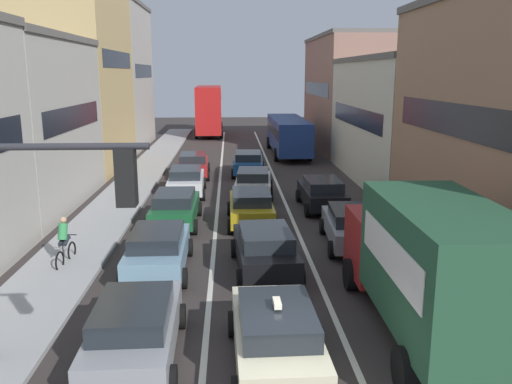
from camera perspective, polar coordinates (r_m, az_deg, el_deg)
The scene contains 22 objects.
sidewalk_left at distance 30.63m, azimuth -13.37°, elevation 0.35°, with size 2.60×64.00×0.14m, color #A4A4A4.
lane_stripe_left at distance 30.13m, azimuth -3.98°, elevation 0.33°, with size 0.16×60.00×0.01m, color silver.
lane_stripe_right at distance 30.25m, azimuth 2.48°, elevation 0.40°, with size 0.16×60.00×0.01m, color silver.
building_row_left at distance 35.39m, azimuth -21.19°, elevation 10.44°, with size 7.20×43.90×13.56m.
building_row_right at distance 33.52m, azimuth 16.46°, elevation 8.70°, with size 7.20×43.90×9.54m.
traffic_light_pole at distance 8.71m, azimuth -25.79°, elevation -6.02°, with size 3.58×0.38×5.50m.
removalist_box_truck at distance 13.61m, azimuth 17.92°, elevation -7.04°, with size 2.78×7.73×3.58m.
taxi_centre_lane_front at distance 12.12m, azimuth 2.16°, elevation -14.98°, with size 2.15×4.34×1.66m.
sedan_left_lane_front at distance 12.66m, azimuth -12.87°, elevation -14.04°, with size 2.13×4.34×1.49m.
sedan_centre_lane_second at distance 17.51m, azimuth 0.98°, elevation -6.07°, with size 2.26×4.39×1.49m.
wagon_left_lane_second at distance 17.75m, azimuth -10.48°, elevation -6.02°, with size 2.10×4.32×1.49m.
hatchback_centre_lane_third at distance 22.94m, azimuth -0.54°, elevation -1.53°, with size 2.08×4.31×1.49m.
sedan_left_lane_third at distance 23.01m, azimuth -8.67°, elevation -1.63°, with size 2.09×4.31×1.49m.
coupe_centre_lane_fourth at distance 27.93m, azimuth -0.29°, elevation 1.04°, with size 2.30×4.41×1.49m.
sedan_left_lane_fourth at distance 28.73m, azimuth -7.50°, elevation 1.26°, with size 2.15×4.35×1.49m.
sedan_centre_lane_fifth at distance 34.19m, azimuth -0.83°, elevation 3.19°, with size 2.21×4.37×1.49m.
sedan_left_lane_fifth at distance 33.71m, azimuth -6.75°, elevation 2.97°, with size 2.17×4.35×1.49m.
sedan_right_lane_behind_truck at distance 20.38m, azimuth 10.24°, elevation -3.56°, with size 2.27×4.40×1.49m.
wagon_right_lane_far at distance 25.68m, azimuth 7.10°, elevation -0.09°, with size 2.11×4.33×1.49m.
bus_mid_queue_primary at distance 42.59m, azimuth 3.47°, elevation 6.35°, with size 2.85×10.52×2.90m.
bus_far_queue_secondary at distance 56.63m, azimuth -5.06°, elevation 8.97°, with size 2.94×10.54×5.06m.
cyclist_on_sidewalk at distance 19.08m, azimuth -19.88°, elevation -5.09°, with size 0.50×1.73×1.72m.
Camera 1 is at (-1.05, -9.43, 6.41)m, focal length 37.27 mm.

